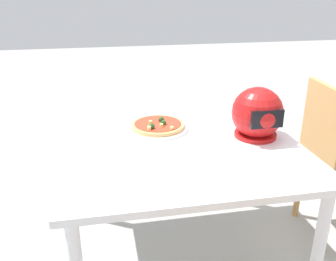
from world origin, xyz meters
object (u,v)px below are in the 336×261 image
at_px(motorcycle_helmet, 257,114).
at_px(dining_table, 179,153).
at_px(pizza, 158,125).
at_px(chair_side, 334,155).

bearing_deg(motorcycle_helmet, dining_table, -5.15).
xyz_separation_m(pizza, motorcycle_helmet, (-0.44, 0.18, 0.09)).
bearing_deg(chair_side, pizza, -3.94).
bearing_deg(motorcycle_helmet, pizza, -21.85).
xyz_separation_m(motorcycle_helmet, chair_side, (-0.53, -0.11, -0.31)).
bearing_deg(dining_table, chair_side, -175.06).
xyz_separation_m(dining_table, pizza, (0.08, -0.14, 0.10)).
bearing_deg(dining_table, pizza, -62.27).
bearing_deg(chair_side, motorcycle_helmet, 11.79).
relative_size(dining_table, pizza, 4.12).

